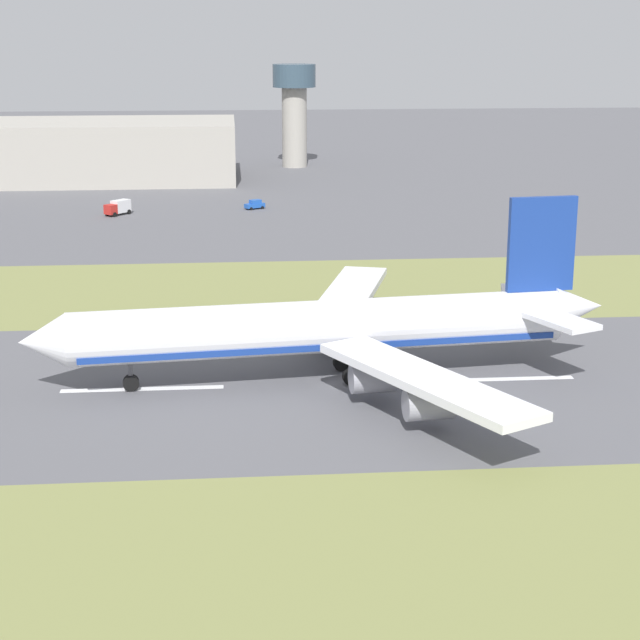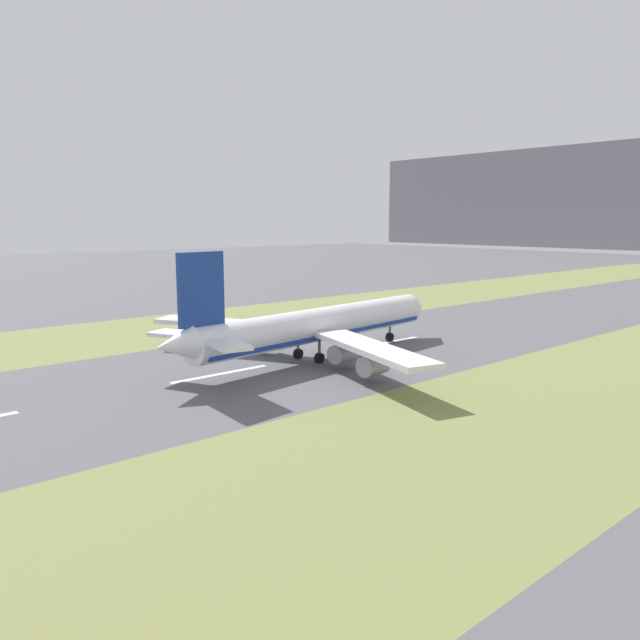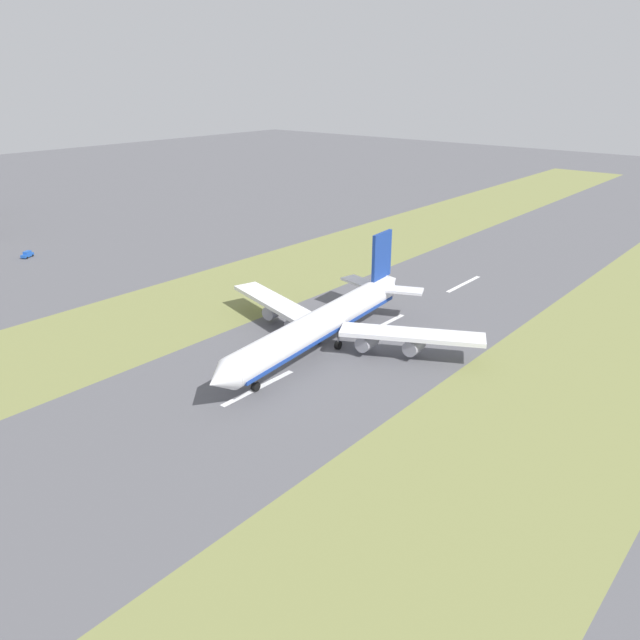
{
  "view_description": "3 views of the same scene",
  "coord_description": "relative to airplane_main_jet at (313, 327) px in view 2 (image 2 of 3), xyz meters",
  "views": [
    {
      "loc": [
        -113.63,
        11.84,
        39.13
      ],
      "look_at": [
        1.82,
        2.06,
        7.0
      ],
      "focal_mm": 60.0,
      "sensor_mm": 36.0,
      "label": 1
    },
    {
      "loc": [
        84.94,
        -71.09,
        24.8
      ],
      "look_at": [
        1.82,
        2.06,
        7.0
      ],
      "focal_mm": 35.0,
      "sensor_mm": 36.0,
      "label": 2
    },
    {
      "loc": [
        -74.7,
        93.71,
        54.2
      ],
      "look_at": [
        1.82,
        2.06,
        7.0
      ],
      "focal_mm": 35.0,
      "sensor_mm": 36.0,
      "label": 3
    }
  ],
  "objects": [
    {
      "name": "centreline_dash_far",
      "position": [
        -2.03,
        21.89,
        -6.01
      ],
      "size": [
        1.2,
        18.0,
        0.01
      ],
      "primitive_type": "cube",
      "color": "silver",
      "rests_on": "ground"
    },
    {
      "name": "ground_plane",
      "position": [
        -2.03,
        -0.17,
        -6.02
      ],
      "size": [
        800.0,
        800.0,
        0.0
      ],
      "primitive_type": "plane",
      "color": "#56565B"
    },
    {
      "name": "centreline_dash_mid",
      "position": [
        -2.03,
        -18.11,
        -6.01
      ],
      "size": [
        1.2,
        18.0,
        0.01
      ],
      "primitive_type": "cube",
      "color": "silver",
      "rests_on": "ground"
    },
    {
      "name": "airplane_main_jet",
      "position": [
        0.0,
        0.0,
        0.0
      ],
      "size": [
        63.77,
        67.2,
        20.2
      ],
      "color": "white",
      "rests_on": "ground"
    },
    {
      "name": "grass_median_east",
      "position": [
        42.97,
        -0.17,
        -6.02
      ],
      "size": [
        40.0,
        600.0,
        0.01
      ],
      "primitive_type": "cube",
      "color": "olive",
      "rests_on": "ground"
    },
    {
      "name": "grass_median_west",
      "position": [
        -47.03,
        -0.17,
        -6.02
      ],
      "size": [
        40.0,
        600.0,
        0.01
      ],
      "primitive_type": "cube",
      "color": "olive",
      "rests_on": "ground"
    }
  ]
}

